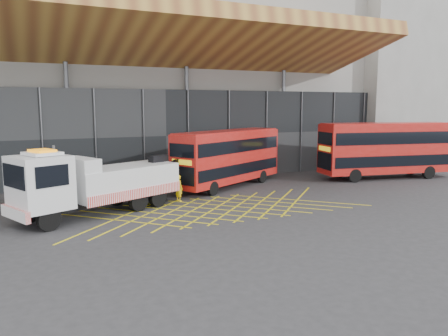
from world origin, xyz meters
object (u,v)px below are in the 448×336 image
recovery_truck (95,183)px  bus_towed (229,156)px  bus_second (387,148)px  worker (179,188)px

recovery_truck → bus_towed: (11.37, 5.02, 0.57)m
recovery_truck → bus_towed: bearing=0.0°
bus_second → worker: bus_second is taller
bus_towed → bus_second: bearing=-36.7°
bus_towed → worker: size_ratio=6.03×
bus_second → recovery_truck: bearing=-163.6°
bus_towed → worker: 6.76m
bus_towed → bus_second: (14.92, -2.19, 0.25)m
recovery_truck → worker: 6.13m
recovery_truck → bus_second: bearing=-17.6°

